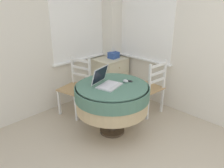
# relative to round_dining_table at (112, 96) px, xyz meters

# --- Properties ---
(corner_room_shell) EXTENTS (4.26, 4.50, 2.55)m
(corner_room_shell) POSITION_rel_round_dining_table_xyz_m (0.38, 0.27, 0.71)
(corner_room_shell) COLOR silver
(corner_room_shell) RESTS_ON ground_plane
(round_dining_table) EXTENTS (1.02, 1.02, 0.74)m
(round_dining_table) POSITION_rel_round_dining_table_xyz_m (0.00, 0.00, 0.00)
(round_dining_table) COLOR #4C3D2D
(round_dining_table) RESTS_ON ground_plane
(laptop) EXTENTS (0.39, 0.38, 0.25)m
(laptop) POSITION_rel_round_dining_table_xyz_m (-0.07, 0.05, 0.22)
(laptop) COLOR silver
(laptop) RESTS_ON round_dining_table
(computer_mouse) EXTENTS (0.06, 0.09, 0.04)m
(computer_mouse) POSITION_rel_round_dining_table_xyz_m (0.20, -0.07, 0.19)
(computer_mouse) COLOR silver
(computer_mouse) RESTS_ON round_dining_table
(cell_phone) EXTENTS (0.09, 0.13, 0.01)m
(cell_phone) POSITION_rel_round_dining_table_xyz_m (0.26, -0.06, 0.17)
(cell_phone) COLOR black
(cell_phone) RESTS_ON round_dining_table
(dining_chair_near_back_window) EXTENTS (0.51, 0.50, 0.93)m
(dining_chair_near_back_window) POSITION_rel_round_dining_table_xyz_m (0.01, 0.84, -0.12)
(dining_chair_near_back_window) COLOR tan
(dining_chair_near_back_window) RESTS_ON ground_plane
(dining_chair_near_right_window) EXTENTS (0.45, 0.46, 0.93)m
(dining_chair_near_right_window) POSITION_rel_round_dining_table_xyz_m (0.83, -0.04, -0.12)
(dining_chair_near_right_window) COLOR tan
(dining_chair_near_right_window) RESTS_ON ground_plane
(corner_cabinet) EXTENTS (0.61, 0.51, 0.74)m
(corner_cabinet) POSITION_rel_round_dining_table_xyz_m (0.93, 0.97, -0.20)
(corner_cabinet) COLOR beige
(corner_cabinet) RESTS_ON ground_plane
(storage_box) EXTENTS (0.18, 0.15, 0.12)m
(storage_box) POSITION_rel_round_dining_table_xyz_m (0.98, 0.93, 0.22)
(storage_box) COLOR #2D4C93
(storage_box) RESTS_ON corner_cabinet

